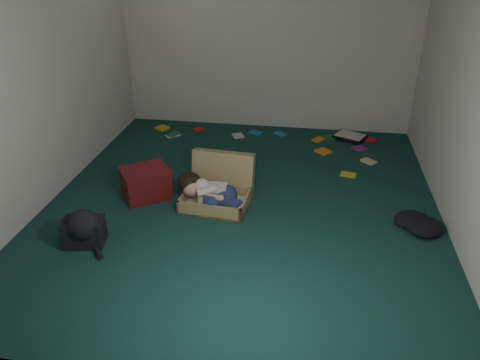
# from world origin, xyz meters

# --- Properties ---
(floor) EXTENTS (4.50, 4.50, 0.00)m
(floor) POSITION_xyz_m (0.00, 0.00, 0.00)
(floor) COLOR #153E36
(floor) RESTS_ON ground
(wall_back) EXTENTS (4.50, 0.00, 4.50)m
(wall_back) POSITION_xyz_m (0.00, 2.25, 1.30)
(wall_back) COLOR silver
(wall_back) RESTS_ON ground
(wall_front) EXTENTS (4.50, 0.00, 4.50)m
(wall_front) POSITION_xyz_m (0.00, -2.25, 1.30)
(wall_front) COLOR silver
(wall_front) RESTS_ON ground
(wall_left) EXTENTS (0.00, 4.50, 4.50)m
(wall_left) POSITION_xyz_m (-2.00, 0.00, 1.30)
(wall_left) COLOR silver
(wall_left) RESTS_ON ground
(wall_right) EXTENTS (0.00, 4.50, 4.50)m
(wall_right) POSITION_xyz_m (2.00, 0.00, 1.30)
(wall_right) COLOR silver
(wall_right) RESTS_ON ground
(suitcase) EXTENTS (0.72, 0.70, 0.49)m
(suitcase) POSITION_xyz_m (-0.25, 0.01, 0.15)
(suitcase) COLOR #9D8A56
(suitcase) RESTS_ON floor
(person) EXTENTS (0.71, 0.39, 0.30)m
(person) POSITION_xyz_m (-0.31, -0.16, 0.19)
(person) COLOR silver
(person) RESTS_ON suitcase
(maroon_bin) EXTENTS (0.61, 0.59, 0.33)m
(maroon_bin) POSITION_xyz_m (-1.02, -0.03, 0.17)
(maroon_bin) COLOR maroon
(maroon_bin) RESTS_ON floor
(backpack) EXTENTS (0.49, 0.42, 0.26)m
(backpack) POSITION_xyz_m (-1.30, -0.93, 0.13)
(backpack) COLOR black
(backpack) RESTS_ON floor
(clothing_pile) EXTENTS (0.42, 0.36, 0.12)m
(clothing_pile) POSITION_xyz_m (1.70, -0.22, 0.06)
(clothing_pile) COLOR black
(clothing_pile) RESTS_ON floor
(paper_tray) EXTENTS (0.50, 0.45, 0.06)m
(paper_tray) POSITION_xyz_m (1.19, 1.95, 0.03)
(paper_tray) COLOR black
(paper_tray) RESTS_ON floor
(book_scatter) EXTENTS (3.10, 1.34, 0.02)m
(book_scatter) POSITION_xyz_m (0.31, 1.69, 0.01)
(book_scatter) COLOR yellow
(book_scatter) RESTS_ON floor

